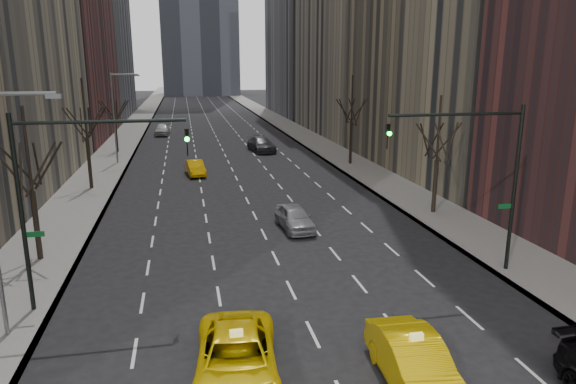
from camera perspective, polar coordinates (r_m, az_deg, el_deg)
sidewalk_left at (r=79.96m, az=-17.14°, el=6.31°), size 4.50×320.00×0.15m
sidewalk_right at (r=81.29m, az=0.42°, el=7.05°), size 4.50×320.00×0.15m
tree_lw_b at (r=28.69m, az=-26.54°, el=0.04°), size 3.36×3.50×7.82m
tree_lw_c at (r=44.02m, az=-21.42°, el=5.37°), size 3.36×3.50×8.74m
tree_lw_d at (r=61.76m, az=-18.65°, el=7.37°), size 3.36×3.50×7.36m
tree_rw_b at (r=35.58m, az=16.19°, el=3.42°), size 3.36×3.50×7.82m
tree_rw_c at (r=51.97m, az=7.04°, el=7.40°), size 3.36×3.50×8.74m
traffic_mast_left at (r=21.93m, az=-23.63°, el=1.19°), size 6.69×0.39×8.00m
traffic_mast_right at (r=25.32m, az=21.00°, el=3.02°), size 6.69×0.39×8.00m
streetlight_far at (r=54.51m, az=-18.46°, el=8.78°), size 2.83×0.22×9.00m
taxi_suv at (r=17.26m, az=-5.74°, el=-17.97°), size 3.18×5.91×1.58m
taxi_sedan at (r=17.35m, az=13.89°, el=-18.02°), size 1.92×5.05×1.64m
silver_sedan_ahead at (r=31.62m, az=0.73°, el=-2.84°), size 2.06×4.48×1.49m
far_taxi at (r=47.89m, az=-10.26°, el=2.65°), size 1.90×4.22×1.34m
far_suv_grey at (r=60.26m, az=-2.99°, el=5.32°), size 3.11×6.02×1.67m
far_car_white at (r=76.34m, az=-13.78°, el=6.77°), size 2.30×5.04×1.68m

